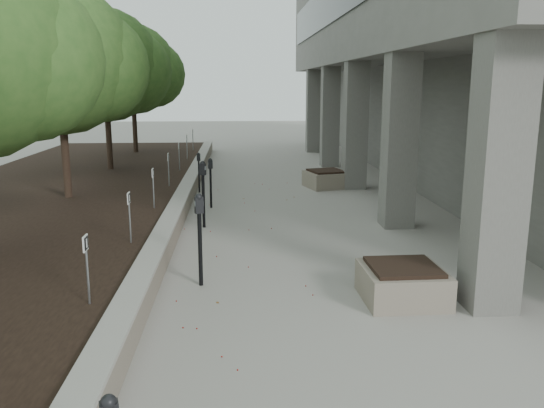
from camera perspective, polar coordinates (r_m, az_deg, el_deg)
name	(u,v)px	position (r m, az deg, el deg)	size (l,w,h in m)	color
ground	(265,343)	(7.52, -0.70, -13.96)	(90.00, 90.00, 0.00)	gray
retaining_wall	(186,194)	(16.12, -8.74, 1.03)	(0.39, 26.00, 0.50)	gray
planting_bed	(54,197)	(16.87, -21.26, 0.66)	(7.00, 26.00, 0.40)	black
crabapple_tree_3	(61,92)	(15.42, -20.71, 10.65)	(4.60, 4.00, 5.44)	#305821
crabapple_tree_4	(106,90)	(20.26, -16.53, 11.08)	(4.60, 4.00, 5.44)	#305821
crabapple_tree_5	(133,89)	(25.16, -13.97, 11.32)	(4.60, 4.00, 5.44)	#305821
parking_sign_2	(87,270)	(7.91, -18.27, -6.39)	(0.04, 0.22, 0.96)	black
parking_sign_3	(130,218)	(10.73, -14.27, -1.36)	(0.04, 0.22, 0.96)	black
parking_sign_4	(153,188)	(13.62, -11.96, 1.57)	(0.04, 0.22, 0.96)	black
parking_sign_5	(169,170)	(16.56, -10.46, 3.46)	(0.04, 0.22, 0.96)	black
parking_sign_6	(179,157)	(19.51, -9.42, 4.79)	(0.04, 0.22, 0.96)	black
parking_sign_7	(187,147)	(22.48, -8.64, 5.76)	(0.04, 0.22, 0.96)	black
parking_sign_8	(193,140)	(25.45, -8.05, 6.50)	(0.04, 0.22, 0.96)	black
parking_meter_2	(200,240)	(9.34, -7.34, -3.66)	(0.16, 0.11, 1.57)	black
parking_meter_3	(203,194)	(13.15, -7.00, 0.97)	(0.16, 0.11, 1.58)	black
parking_meter_4	(211,183)	(15.27, -6.26, 2.13)	(0.13, 0.10, 1.36)	black
parking_meter_5	(199,173)	(17.52, -7.44, 3.19)	(0.12, 0.09, 1.25)	black
planter_front	(403,283)	(9.02, 13.14, -7.79)	(1.23, 1.23, 0.57)	gray
planter_back	(326,179)	(18.38, 5.53, 2.58)	(1.22, 1.22, 0.57)	gray
berry_scatter	(250,239)	(12.21, -2.29, -3.57)	(3.30, 14.10, 0.02)	maroon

